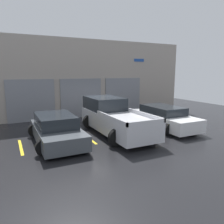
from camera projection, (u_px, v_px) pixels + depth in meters
ground_plane at (100, 125)px, 13.41m from camera, size 28.00×28.00×0.00m
shophouse_building at (82, 79)px, 15.82m from camera, size 16.87×0.68×5.53m
pickup_truck at (113, 117)px, 11.67m from camera, size 2.48×5.54×1.81m
sedan_white at (163, 117)px, 12.77m from camera, size 2.19×4.64×1.27m
sedan_side at (56, 129)px, 10.09m from camera, size 2.23×4.54×1.30m
parking_stripe_far_left at (21, 147)px, 9.50m from camera, size 0.12×2.20×0.01m
parking_stripe_left at (88, 138)px, 10.84m from camera, size 0.12×2.20×0.01m
parking_stripe_centre at (141, 131)px, 12.18m from camera, size 0.12×2.20×0.01m
parking_stripe_right at (183, 125)px, 13.53m from camera, size 0.12×2.20×0.01m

